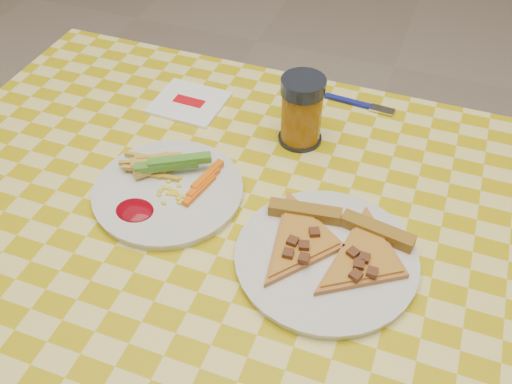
{
  "coord_description": "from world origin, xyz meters",
  "views": [
    {
      "loc": [
        0.19,
        -0.56,
        1.42
      ],
      "look_at": [
        -0.04,
        0.06,
        0.78
      ],
      "focal_mm": 40.0,
      "sensor_mm": 36.0,
      "label": 1
    }
  ],
  "objects_px": {
    "table": "(265,261)",
    "drink_glass": "(302,111)",
    "plate_left": "(168,192)",
    "plate_right": "(326,259)"
  },
  "relations": [
    {
      "from": "plate_left",
      "to": "plate_right",
      "type": "distance_m",
      "value": 0.29
    },
    {
      "from": "plate_right",
      "to": "drink_glass",
      "type": "bearing_deg",
      "value": 114.93
    },
    {
      "from": "table",
      "to": "plate_right",
      "type": "bearing_deg",
      "value": -13.23
    },
    {
      "from": "plate_left",
      "to": "drink_glass",
      "type": "relative_size",
      "value": 1.88
    },
    {
      "from": "plate_left",
      "to": "drink_glass",
      "type": "height_order",
      "value": "drink_glass"
    },
    {
      "from": "drink_glass",
      "to": "plate_left",
      "type": "bearing_deg",
      "value": -126.99
    },
    {
      "from": "plate_left",
      "to": "plate_right",
      "type": "relative_size",
      "value": 0.92
    },
    {
      "from": "table",
      "to": "drink_glass",
      "type": "relative_size",
      "value": 9.89
    },
    {
      "from": "table",
      "to": "plate_left",
      "type": "relative_size",
      "value": 5.26
    },
    {
      "from": "table",
      "to": "drink_glass",
      "type": "height_order",
      "value": "drink_glass"
    }
  ]
}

